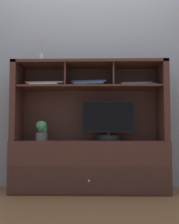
{
  "coord_description": "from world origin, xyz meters",
  "views": [
    {
      "loc": [
        0.06,
        -3.0,
        0.63
      ],
      "look_at": [
        0.0,
        0.0,
        0.83
      ],
      "focal_mm": 45.63,
      "sensor_mm": 36.0,
      "label": 1
    }
  ],
  "objects": [
    {
      "name": "magazine_stack_left",
      "position": [
        -0.0,
        0.01,
        1.12
      ],
      "size": [
        0.38,
        0.27,
        0.06
      ],
      "color": "#51735B",
      "rests_on": "media_console"
    },
    {
      "name": "diffuser_bottle",
      "position": [
        -0.52,
        -0.0,
        1.41
      ],
      "size": [
        0.05,
        0.05,
        0.3
      ],
      "color": "#B9B9B6",
      "rests_on": "media_console"
    },
    {
      "name": "back_wall",
      "position": [
        0.0,
        0.25,
        1.4
      ],
      "size": [
        6.0,
        0.02,
        2.8
      ],
      "primitive_type": "cube",
      "color": "gray",
      "rests_on": "ground"
    },
    {
      "name": "tv_monitor",
      "position": [
        0.2,
        -0.02,
        0.7
      ],
      "size": [
        0.55,
        0.24,
        0.41
      ],
      "color": "black",
      "rests_on": "media_console"
    },
    {
      "name": "floor_plane",
      "position": [
        0.0,
        0.0,
        -0.01
      ],
      "size": [
        6.0,
        6.0,
        0.02
      ],
      "primitive_type": "cube",
      "color": "brown",
      "rests_on": "ground"
    },
    {
      "name": "media_console",
      "position": [
        0.0,
        0.01,
        0.42
      ],
      "size": [
        1.6,
        0.48,
        1.35
      ],
      "color": "#47261F",
      "rests_on": "ground"
    },
    {
      "name": "potted_orchid",
      "position": [
        -0.5,
        -0.05,
        0.63
      ],
      "size": [
        0.14,
        0.14,
        0.21
      ],
      "color": "#4E5053",
      "rests_on": "media_console"
    },
    {
      "name": "magazine_stack_right",
      "position": [
        -0.47,
        -0.01,
        1.12
      ],
      "size": [
        0.41,
        0.26,
        0.04
      ],
      "color": "gold",
      "rests_on": "media_console"
    },
    {
      "name": "magazine_stack_centre",
      "position": [
        0.51,
        0.06,
        1.12
      ],
      "size": [
        0.4,
        0.27,
        0.04
      ],
      "color": "#A33822",
      "rests_on": "media_console"
    }
  ]
}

